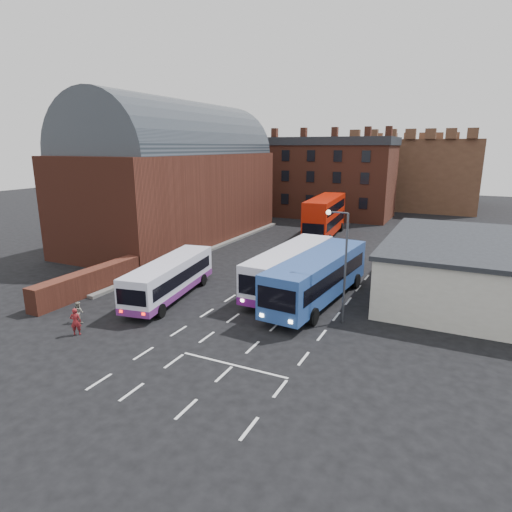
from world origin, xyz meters
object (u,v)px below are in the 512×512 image
at_px(street_lamp, 342,257).
at_px(pedestrian_red, 76,322).
at_px(bus_red_double, 325,216).
at_px(pedestrian_beige, 79,312).
at_px(bus_white_inbound, 291,266).
at_px(bus_white_outbound, 170,276).
at_px(bus_blue, 318,275).

bearing_deg(street_lamp, pedestrian_red, -147.22).
relative_size(bus_red_double, pedestrian_beige, 9.00).
bearing_deg(pedestrian_beige, street_lamp, -145.48).
relative_size(pedestrian_red, pedestrian_beige, 1.22).
relative_size(street_lamp, pedestrian_beige, 5.18).
distance_m(bus_white_inbound, street_lamp, 7.20).
relative_size(bus_white_outbound, pedestrian_beige, 7.68).
bearing_deg(bus_white_outbound, bus_red_double, 72.33).
height_order(bus_white_outbound, street_lamp, street_lamp).
bearing_deg(bus_white_inbound, pedestrian_beige, 52.03).
relative_size(street_lamp, pedestrian_red, 4.25).
height_order(bus_white_outbound, bus_white_inbound, bus_white_inbound).
xyz_separation_m(street_lamp, pedestrian_red, (-13.49, -8.69, -3.46)).
height_order(bus_red_double, street_lamp, street_lamp).
relative_size(bus_blue, bus_red_double, 1.03).
height_order(street_lamp, pedestrian_beige, street_lamp).
bearing_deg(bus_white_outbound, bus_white_inbound, 27.50).
bearing_deg(bus_blue, street_lamp, 134.42).
bearing_deg(bus_white_outbound, street_lamp, -5.04).
bearing_deg(bus_blue, pedestrian_beige, 44.14).
bearing_deg(pedestrian_red, bus_blue, -170.95).
bearing_deg(street_lamp, bus_white_outbound, -175.51).
relative_size(bus_white_outbound, bus_red_double, 0.85).
bearing_deg(bus_blue, bus_red_double, -69.15).
distance_m(bus_blue, street_lamp, 4.35).
bearing_deg(pedestrian_beige, bus_white_inbound, -121.17).
relative_size(bus_blue, pedestrian_beige, 9.29).
distance_m(bus_white_outbound, bus_blue, 10.74).
xyz_separation_m(bus_red_double, pedestrian_red, (-4.85, -33.83, -1.75)).
xyz_separation_m(bus_red_double, street_lamp, (8.64, -25.15, 1.71)).
height_order(street_lamp, pedestrian_red, street_lamp).
bearing_deg(pedestrian_red, bus_red_double, -135.16).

